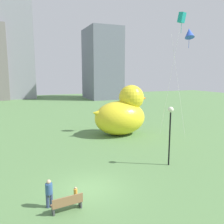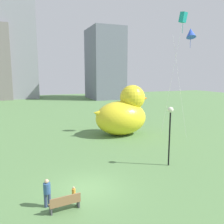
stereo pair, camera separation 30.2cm
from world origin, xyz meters
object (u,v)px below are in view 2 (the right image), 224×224
kite_teal (183,18)px  kite_blue (191,33)px  lamppost (170,122)px  person_child (74,193)px  park_bench (65,203)px  person_adult (47,192)px  giant_inflatable_duck (123,114)px

kite_teal → kite_blue: bearing=4.5°
kite_blue → kite_teal: kite_teal is taller
lamppost → person_child: bearing=-163.0°
park_bench → lamppost: (8.84, 3.33, 3.07)m
person_adult → kite_blue: size_ratio=0.13×
kite_teal → giant_inflatable_duck: bearing=158.1°
park_bench → lamppost: 9.93m
person_adult → giant_inflatable_duck: (10.25, 12.81, 1.63)m
giant_inflatable_duck → lamppost: (-0.58, -10.24, 1.03)m
person_adult → kite_teal: 23.05m
kite_teal → person_adult: bearing=-147.8°
park_bench → kite_blue: size_ratio=0.13×
park_bench → kite_blue: 23.20m
person_child → kite_blue: size_ratio=0.07×
park_bench → person_child: park_bench is taller
park_bench → kite_teal: 23.05m
park_bench → kite_blue: kite_blue is taller
kite_blue → kite_teal: size_ratio=0.89×
person_child → lamppost: bearing=17.0°
giant_inflatable_duck → kite_teal: (6.15, -2.47, 10.84)m
kite_teal → park_bench: bearing=-144.5°
person_adult → person_child: (1.47, 0.07, -0.41)m
lamppost → kite_teal: 14.21m
giant_inflatable_duck → person_adult: bearing=-128.7°
person_adult → giant_inflatable_duck: giant_inflatable_duck is taller
lamppost → giant_inflatable_duck: bearing=86.8°
park_bench → person_child: bearing=51.9°
park_bench → person_adult: person_adult is taller
person_child → kite_teal: (14.93, 10.27, 12.88)m
park_bench → giant_inflatable_duck: bearing=55.2°
park_bench → person_adult: bearing=137.6°
park_bench → person_adult: size_ratio=1.06×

